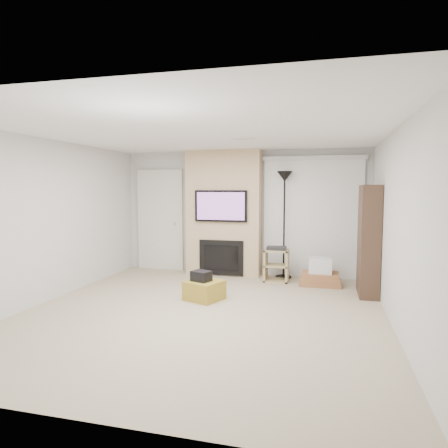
% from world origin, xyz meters
% --- Properties ---
extents(floor, '(5.00, 5.50, 0.00)m').
position_xyz_m(floor, '(0.00, 0.00, 0.00)').
color(floor, tan).
rests_on(floor, ground).
extents(ceiling, '(5.00, 5.50, 0.00)m').
position_xyz_m(ceiling, '(0.00, 0.00, 2.50)').
color(ceiling, white).
rests_on(ceiling, wall_back).
extents(wall_back, '(5.00, 0.00, 2.50)m').
position_xyz_m(wall_back, '(0.00, 2.75, 1.25)').
color(wall_back, silver).
rests_on(wall_back, ground).
extents(wall_front, '(5.00, 0.00, 2.50)m').
position_xyz_m(wall_front, '(0.00, -2.75, 1.25)').
color(wall_front, silver).
rests_on(wall_front, ground).
extents(wall_left, '(0.00, 5.50, 2.50)m').
position_xyz_m(wall_left, '(-2.50, 0.00, 1.25)').
color(wall_left, silver).
rests_on(wall_left, ground).
extents(wall_right, '(0.00, 5.50, 2.50)m').
position_xyz_m(wall_right, '(2.50, 0.00, 1.25)').
color(wall_right, silver).
rests_on(wall_right, ground).
extents(hvac_vent, '(0.35, 0.18, 0.01)m').
position_xyz_m(hvac_vent, '(0.40, 0.80, 2.50)').
color(hvac_vent, silver).
rests_on(hvac_vent, ceiling).
extents(ottoman, '(0.65, 0.65, 0.30)m').
position_xyz_m(ottoman, '(-0.17, 0.63, 0.15)').
color(ottoman, olive).
rests_on(ottoman, floor).
extents(black_bag, '(0.34, 0.31, 0.16)m').
position_xyz_m(black_bag, '(-0.22, 0.60, 0.38)').
color(black_bag, black).
rests_on(black_bag, ottoman).
extents(fireplace_wall, '(1.50, 0.47, 2.50)m').
position_xyz_m(fireplace_wall, '(-0.35, 2.54, 1.24)').
color(fireplace_wall, tan).
rests_on(fireplace_wall, floor).
extents(entry_door, '(1.02, 0.11, 2.14)m').
position_xyz_m(entry_door, '(-1.80, 2.71, 1.05)').
color(entry_door, silver).
rests_on(entry_door, floor).
extents(vertical_blinds, '(1.98, 0.10, 2.37)m').
position_xyz_m(vertical_blinds, '(1.40, 2.70, 1.27)').
color(vertical_blinds, silver).
rests_on(vertical_blinds, floor).
extents(floor_lamp, '(0.31, 0.31, 2.08)m').
position_xyz_m(floor_lamp, '(0.87, 2.50, 1.63)').
color(floor_lamp, black).
rests_on(floor_lamp, floor).
extents(av_stand, '(0.45, 0.38, 0.66)m').
position_xyz_m(av_stand, '(0.77, 2.17, 0.35)').
color(av_stand, tan).
rests_on(av_stand, floor).
extents(box_stack, '(0.74, 0.56, 0.49)m').
position_xyz_m(box_stack, '(1.57, 2.09, 0.19)').
color(box_stack, '#9C653E').
rests_on(box_stack, floor).
extents(bookshelf, '(0.30, 0.80, 1.80)m').
position_xyz_m(bookshelf, '(2.34, 1.59, 0.90)').
color(bookshelf, '#36251B').
rests_on(bookshelf, floor).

